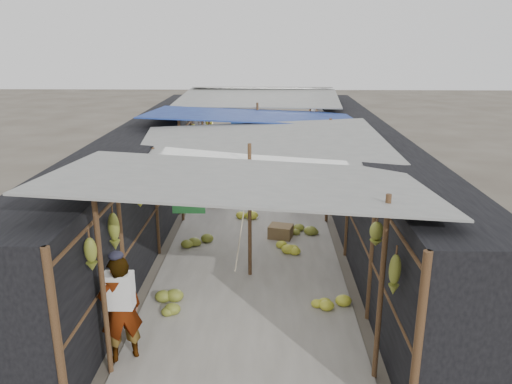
# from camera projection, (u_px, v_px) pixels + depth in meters

# --- Properties ---
(ground) EXTENTS (80.00, 80.00, 0.00)m
(ground) POSITION_uv_depth(u_px,v_px,m) (242.00, 374.00, 6.82)
(ground) COLOR #6B6356
(ground) RESTS_ON ground
(aisle_slab) EXTENTS (3.60, 16.00, 0.02)m
(aisle_slab) POSITION_uv_depth(u_px,v_px,m) (255.00, 214.00, 13.03)
(aisle_slab) COLOR #9E998E
(aisle_slab) RESTS_ON ground
(stall_left) EXTENTS (1.40, 15.00, 2.30)m
(stall_left) POSITION_uv_depth(u_px,v_px,m) (150.00, 171.00, 12.76)
(stall_left) COLOR black
(stall_left) RESTS_ON ground
(stall_right) EXTENTS (1.40, 15.00, 2.30)m
(stall_right) POSITION_uv_depth(u_px,v_px,m) (361.00, 173.00, 12.62)
(stall_right) COLOR black
(stall_right) RESTS_ON ground
(crate_near) EXTENTS (0.61, 0.53, 0.31)m
(crate_near) POSITION_uv_depth(u_px,v_px,m) (281.00, 232.00, 11.44)
(crate_near) COLOR olive
(crate_near) RESTS_ON ground
(crate_mid) EXTENTS (0.57, 0.51, 0.28)m
(crate_mid) POSITION_uv_depth(u_px,v_px,m) (297.00, 204.00, 13.40)
(crate_mid) COLOR olive
(crate_mid) RESTS_ON ground
(crate_back) EXTENTS (0.57, 0.52, 0.29)m
(crate_back) POSITION_uv_depth(u_px,v_px,m) (219.00, 201.00, 13.66)
(crate_back) COLOR olive
(crate_back) RESTS_ON ground
(black_basin) EXTENTS (0.60, 0.60, 0.18)m
(black_basin) POSITION_uv_depth(u_px,v_px,m) (307.00, 167.00, 17.44)
(black_basin) COLOR black
(black_basin) RESTS_ON ground
(vendor_elderly) EXTENTS (0.69, 0.61, 1.60)m
(vendor_elderly) POSITION_uv_depth(u_px,v_px,m) (120.00, 309.00, 6.93)
(vendor_elderly) COLOR silver
(vendor_elderly) RESTS_ON ground
(shopper_blue) EXTENTS (0.90, 0.77, 1.61)m
(shopper_blue) POSITION_uv_depth(u_px,v_px,m) (249.00, 164.00, 14.98)
(shopper_blue) COLOR #2159A7
(shopper_blue) RESTS_ON ground
(vendor_seated) EXTENTS (0.48, 0.61, 0.82)m
(vendor_seated) POSITION_uv_depth(u_px,v_px,m) (299.00, 175.00, 15.28)
(vendor_seated) COLOR #4C4642
(vendor_seated) RESTS_ON ground
(market_canopy) EXTENTS (5.62, 15.20, 2.77)m
(market_canopy) POSITION_uv_depth(u_px,v_px,m) (256.00, 121.00, 12.65)
(market_canopy) COLOR brown
(market_canopy) RESTS_ON ground
(hanging_bananas) EXTENTS (3.95, 13.62, 0.87)m
(hanging_bananas) POSITION_uv_depth(u_px,v_px,m) (251.00, 152.00, 12.70)
(hanging_bananas) COLOR olive
(hanging_bananas) RESTS_ON ground
(floor_bananas) EXTENTS (3.75, 10.12, 0.32)m
(floor_bananas) POSITION_uv_depth(u_px,v_px,m) (250.00, 218.00, 12.36)
(floor_bananas) COLOR olive
(floor_bananas) RESTS_ON ground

